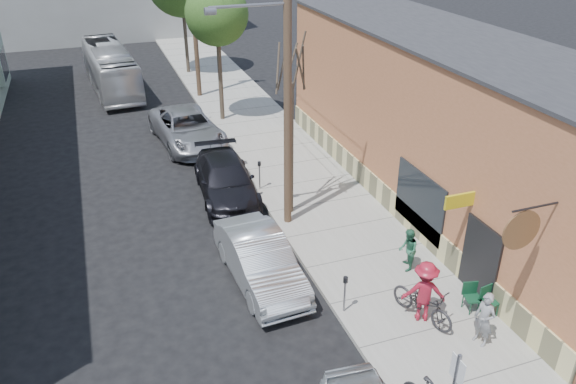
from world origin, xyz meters
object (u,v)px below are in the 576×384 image
object	(u,v)px
tree_bare	(290,151)
tree_leafy_mid	(217,14)
parking_meter_far	(259,171)
utility_pole_near	(286,87)
patron_grey	(484,319)
car_2	(226,180)
cyclist	(424,292)
bus	(110,68)
patio_chair_b	(473,298)
car_1	(260,260)
patio_chair_a	(489,302)
patron_green	(408,250)
parking_meter_near	(345,289)
car_3	(187,128)

from	to	relation	value
tree_bare	tree_leafy_mid	distance (m)	11.51
parking_meter_far	utility_pole_near	world-z (taller)	utility_pole_near
parking_meter_far	patron_grey	distance (m)	11.38
tree_bare	car_2	xyz separation A→B (m)	(-2.00, 2.27, -1.96)
cyclist	bus	size ratio (longest dim) A/B	0.19
utility_pole_near	tree_leafy_mid	size ratio (longest dim) A/B	1.37
tree_bare	patio_chair_b	size ratio (longest dim) A/B	5.89
car_1	patio_chair_a	bearing A→B (deg)	-37.89
parking_meter_far	bus	size ratio (longest dim) A/B	0.12
bus	parking_meter_far	bearing A→B (deg)	-78.63
patron_green	cyclist	world-z (taller)	cyclist
parking_meter_near	car_3	xyz separation A→B (m)	(-1.88, 14.71, -0.14)
patio_chair_a	patron_grey	world-z (taller)	patron_grey
patio_chair_a	bus	world-z (taller)	bus
patron_green	patron_grey	bearing A→B (deg)	26.06
car_2	bus	size ratio (longest dim) A/B	0.54
car_3	patio_chair_b	bearing A→B (deg)	-76.61
car_1	bus	xyz separation A→B (m)	(-2.92, 22.96, 0.58)
cyclist	car_2	distance (m)	10.16
utility_pole_near	car_3	world-z (taller)	utility_pole_near
parking_meter_near	patio_chair_a	size ratio (longest dim) A/B	1.41
parking_meter_far	patron_grey	xyz separation A→B (m)	(3.00, -10.98, -0.01)
parking_meter_near	tree_bare	size ratio (longest dim) A/B	0.24
patio_chair_a	car_1	bearing A→B (deg)	135.97
patio_chair_a	utility_pole_near	bearing A→B (deg)	108.96
patron_green	bus	xyz separation A→B (m)	(-7.63, 24.16, 0.51)
tree_leafy_mid	patron_green	world-z (taller)	tree_leafy_mid
bus	patron_green	bearing A→B (deg)	-76.81
car_1	bus	bearing A→B (deg)	94.11
parking_meter_far	bus	xyz separation A→B (m)	(-4.77, 16.95, 0.41)
parking_meter_near	tree_bare	distance (m)	6.49
parking_meter_near	car_1	bearing A→B (deg)	126.71
patio_chair_a	patron_green	world-z (taller)	patron_green
car_3	bus	bearing A→B (deg)	99.44
patio_chair_b	car_3	world-z (taller)	car_3
utility_pole_near	cyclist	bearing A→B (deg)	-74.26
parking_meter_far	utility_pole_near	xyz separation A→B (m)	(0.14, -2.94, 4.43)
patron_grey	car_3	bearing A→B (deg)	-179.74
patio_chair_b	cyclist	distance (m)	1.71
utility_pole_near	patron_grey	xyz separation A→B (m)	(2.86, -8.04, -4.43)
patio_chair_a	car_2	distance (m)	11.41
parking_meter_near	patron_grey	world-z (taller)	patron_grey
cyclist	car_2	bearing A→B (deg)	-46.45
patio_chair_a	patio_chair_b	xyz separation A→B (m)	(-0.34, 0.32, 0.00)
patio_chair_b	patron_grey	xyz separation A→B (m)	(-0.62, -1.26, 0.38)
utility_pole_near	patio_chair_b	distance (m)	9.01
patio_chair_b	bus	xyz separation A→B (m)	(-8.38, 26.66, 0.81)
patron_grey	cyclist	xyz separation A→B (m)	(-1.00, 1.44, 0.14)
patio_chair_a	parking_meter_far	bearing A→B (deg)	102.20
parking_meter_near	car_2	xyz separation A→B (m)	(-1.45, 8.50, -0.20)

